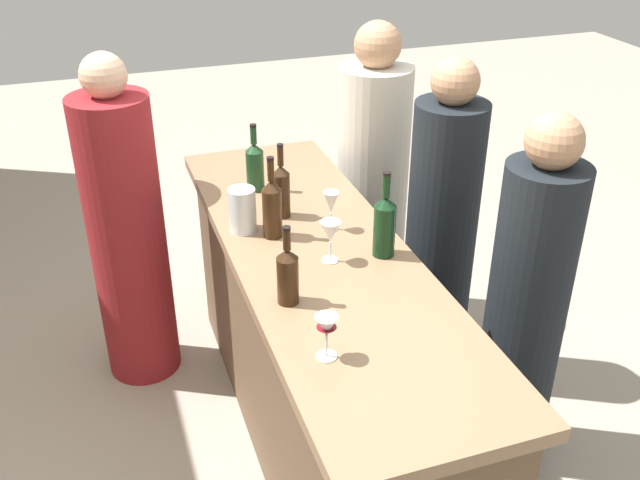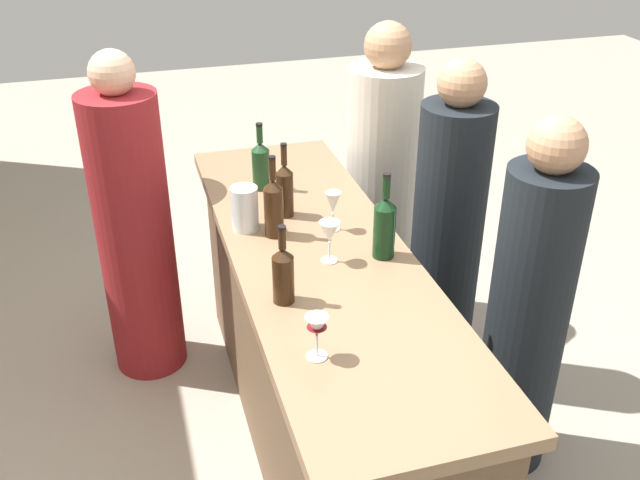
{
  "view_description": "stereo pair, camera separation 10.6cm",
  "coord_description": "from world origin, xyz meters",
  "views": [
    {
      "loc": [
        -2.21,
        0.75,
        2.32
      ],
      "look_at": [
        0.0,
        0.0,
        1.01
      ],
      "focal_mm": 40.36,
      "sensor_mm": 36.0,
      "label": 1
    },
    {
      "loc": [
        -2.24,
        0.65,
        2.32
      ],
      "look_at": [
        0.0,
        0.0,
        1.01
      ],
      "focal_mm": 40.36,
      "sensor_mm": 36.0,
      "label": 2
    }
  ],
  "objects": [
    {
      "name": "person_left_guest",
      "position": [
        -0.28,
        -0.75,
        0.71
      ],
      "size": [
        0.39,
        0.39,
        1.51
      ],
      "rotation": [
        0.0,
        0.0,
        1.88
      ],
      "color": "black",
      "rests_on": "ground"
    },
    {
      "name": "wine_glass_near_center",
      "position": [
        -0.07,
        -0.01,
        1.08
      ],
      "size": [
        0.08,
        0.08,
        0.16
      ],
      "color": "white",
      "rests_on": "bar_counter"
    },
    {
      "name": "wine_bottle_center_amber_brown",
      "position": [
        0.17,
        0.13,
        1.09
      ],
      "size": [
        0.08,
        0.08,
        0.33
      ],
      "color": "#331E0F",
      "rests_on": "bar_counter"
    },
    {
      "name": "wine_glass_near_right",
      "position": [
        -0.6,
        0.18,
        1.06
      ],
      "size": [
        0.07,
        0.07,
        0.15
      ],
      "color": "white",
      "rests_on": "bar_counter"
    },
    {
      "name": "person_center_guest",
      "position": [
        0.88,
        -0.58,
        0.73
      ],
      "size": [
        0.42,
        0.42,
        1.59
      ],
      "rotation": [
        0.0,
        0.0,
        1.41
      ],
      "color": "beige",
      "rests_on": "ground"
    },
    {
      "name": "bar_counter",
      "position": [
        0.0,
        0.0,
        0.48
      ],
      "size": [
        2.18,
        0.66,
        0.96
      ],
      "color": "brown",
      "rests_on": "ground"
    },
    {
      "name": "person_server_behind",
      "position": [
        0.78,
        0.66,
        0.73
      ],
      "size": [
        0.45,
        0.45,
        1.58
      ],
      "rotation": [
        0.0,
        0.0,
        -1.93
      ],
      "color": "maroon",
      "rests_on": "ground"
    },
    {
      "name": "wine_bottle_rightmost_olive_green",
      "position": [
        0.61,
        0.09,
        1.07
      ],
      "size": [
        0.08,
        0.08,
        0.3
      ],
      "color": "#193D1E",
      "rests_on": "bar_counter"
    },
    {
      "name": "wine_bottle_second_left_dark_green",
      "position": [
        -0.09,
        -0.22,
        1.09
      ],
      "size": [
        0.08,
        0.08,
        0.33
      ],
      "color": "black",
      "rests_on": "bar_counter"
    },
    {
      "name": "wine_bottle_second_right_amber_brown",
      "position": [
        0.33,
        0.05,
        1.08
      ],
      "size": [
        0.07,
        0.07,
        0.31
      ],
      "color": "#331E0F",
      "rests_on": "bar_counter"
    },
    {
      "name": "wine_bottle_leftmost_amber_brown",
      "position": [
        -0.28,
        0.21,
        1.07
      ],
      "size": [
        0.07,
        0.07,
        0.28
      ],
      "color": "#331E0F",
      "rests_on": "bar_counter"
    },
    {
      "name": "ground_plane",
      "position": [
        0.0,
        0.0,
        0.0
      ],
      "size": [
        12.0,
        12.0,
        0.0
      ],
      "primitive_type": "plane",
      "color": "#9E9384"
    },
    {
      "name": "wine_glass_near_left",
      "position": [
        0.16,
        -0.1,
        1.07
      ],
      "size": [
        0.06,
        0.06,
        0.16
      ],
      "color": "white",
      "rests_on": "bar_counter"
    },
    {
      "name": "person_right_guest",
      "position": [
        0.32,
        -0.69,
        0.73
      ],
      "size": [
        0.33,
        0.33,
        1.56
      ],
      "rotation": [
        0.0,
        0.0,
        1.52
      ],
      "color": "black",
      "rests_on": "ground"
    },
    {
      "name": "water_pitcher",
      "position": [
        0.26,
        0.23,
        1.05
      ],
      "size": [
        0.11,
        0.11,
        0.18
      ],
      "color": "silver",
      "rests_on": "bar_counter"
    }
  ]
}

